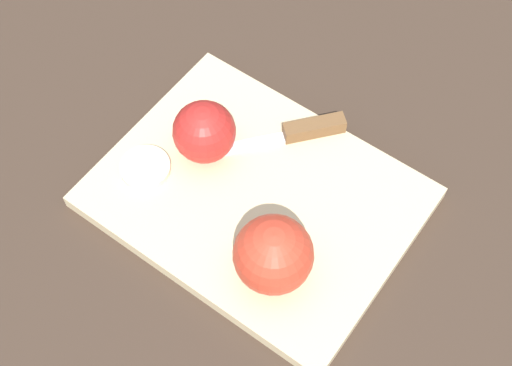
{
  "coord_description": "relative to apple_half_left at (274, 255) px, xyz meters",
  "views": [
    {
      "loc": [
        -0.22,
        0.3,
        0.64
      ],
      "look_at": [
        0.0,
        0.0,
        0.04
      ],
      "focal_mm": 50.0,
      "sensor_mm": 36.0,
      "label": 1
    }
  ],
  "objects": [
    {
      "name": "knife",
      "position": [
        0.07,
        -0.15,
        -0.03
      ],
      "size": [
        0.12,
        0.14,
        0.02
      ],
      "rotation": [
        0.0,
        0.0,
        0.87
      ],
      "color": "silver",
      "rests_on": "cutting_board"
    },
    {
      "name": "apple_half_right",
      "position": [
        0.14,
        -0.07,
        -0.0
      ],
      "size": [
        0.07,
        0.07,
        0.07
      ],
      "rotation": [
        0.0,
        0.0,
        2.18
      ],
      "color": "red",
      "rests_on": "cutting_board"
    },
    {
      "name": "ground_plane",
      "position": [
        0.06,
        -0.06,
        -0.05
      ],
      "size": [
        4.0,
        4.0,
        0.0
      ],
      "primitive_type": "plane",
      "color": "#38281E"
    },
    {
      "name": "apple_half_left",
      "position": [
        0.0,
        0.0,
        0.0
      ],
      "size": [
        0.08,
        0.08,
        0.08
      ],
      "rotation": [
        0.0,
        0.0,
        3.26
      ],
      "color": "red",
      "rests_on": "cutting_board"
    },
    {
      "name": "cutting_board",
      "position": [
        0.06,
        -0.06,
        -0.05
      ],
      "size": [
        0.31,
        0.24,
        0.02
      ],
      "color": "#D1B789",
      "rests_on": "ground_plane"
    },
    {
      "name": "apple_slice",
      "position": [
        0.17,
        -0.02,
        -0.03
      ],
      "size": [
        0.05,
        0.05,
        0.01
      ],
      "color": "beige",
      "rests_on": "cutting_board"
    }
  ]
}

